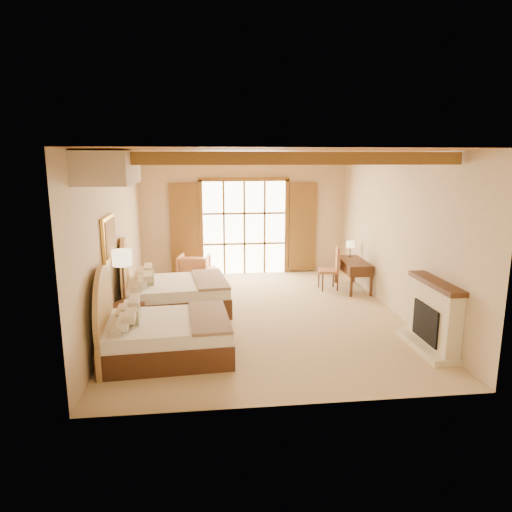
{
  "coord_description": "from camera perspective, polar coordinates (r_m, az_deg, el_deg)",
  "views": [
    {
      "loc": [
        -1.09,
        -8.7,
        3.06
      ],
      "look_at": [
        -0.06,
        0.2,
        1.17
      ],
      "focal_mm": 32.0,
      "sensor_mm": 36.0,
      "label": 1
    }
  ],
  "objects": [
    {
      "name": "ceiling_beams",
      "position": [
        8.76,
        0.54,
        12.07
      ],
      "size": [
        5.39,
        4.6,
        0.18
      ],
      "primitive_type": null,
      "color": "brown",
      "rests_on": "ceiling"
    },
    {
      "name": "french_doors",
      "position": [
        12.32,
        -1.46,
        3.5
      ],
      "size": [
        3.95,
        0.08,
        2.6
      ],
      "color": "white",
      "rests_on": "ground"
    },
    {
      "name": "wall_back",
      "position": [
        12.33,
        -1.5,
        5.14
      ],
      "size": [
        5.5,
        0.0,
        5.5
      ],
      "primitive_type": "plane",
      "rotation": [
        1.57,
        0.0,
        0.0
      ],
      "color": "beige",
      "rests_on": "ground"
    },
    {
      "name": "wall_right",
      "position": [
        9.62,
        17.02,
        2.68
      ],
      "size": [
        0.0,
        7.0,
        7.0
      ],
      "primitive_type": "plane",
      "rotation": [
        1.57,
        0.0,
        -1.57
      ],
      "color": "beige",
      "rests_on": "ground"
    },
    {
      "name": "ceiling",
      "position": [
        8.76,
        0.54,
        12.86
      ],
      "size": [
        7.0,
        7.0,
        0.0
      ],
      "primitive_type": "plane",
      "rotation": [
        3.14,
        0.0,
        0.0
      ],
      "color": "#B97536",
      "rests_on": "ground"
    },
    {
      "name": "painting",
      "position": [
        8.21,
        -17.87,
        2.18
      ],
      "size": [
        0.06,
        0.95,
        0.75
      ],
      "color": "yellow",
      "rests_on": "wall_left"
    },
    {
      "name": "canopy_valance",
      "position": [
        6.82,
        -18.0,
        10.44
      ],
      "size": [
        0.7,
        1.4,
        0.45
      ],
      "primitive_type": "cube",
      "color": "beige",
      "rests_on": "ceiling"
    },
    {
      "name": "ottoman",
      "position": [
        11.51,
        -6.18,
        -2.52
      ],
      "size": [
        0.63,
        0.63,
        0.4
      ],
      "primitive_type": "cube",
      "rotation": [
        0.0,
        0.0,
        0.18
      ],
      "color": "tan",
      "rests_on": "floor"
    },
    {
      "name": "wall_left",
      "position": [
        8.97,
        -17.19,
        2.04
      ],
      "size": [
        0.0,
        7.0,
        7.0
      ],
      "primitive_type": "plane",
      "rotation": [
        1.57,
        0.0,
        1.57
      ],
      "color": "beige",
      "rests_on": "ground"
    },
    {
      "name": "desk",
      "position": [
        11.19,
        12.01,
        -2.19
      ],
      "size": [
        0.59,
        1.32,
        0.71
      ],
      "rotation": [
        0.0,
        0.0,
        -0.02
      ],
      "color": "#4A2618",
      "rests_on": "floor"
    },
    {
      "name": "desk_lamp",
      "position": [
        11.49,
        11.72,
        1.36
      ],
      "size": [
        0.19,
        0.19,
        0.39
      ],
      "color": "#3D2A1F",
      "rests_on": "desk"
    },
    {
      "name": "bed_near",
      "position": [
        7.44,
        -12.23,
        -9.34
      ],
      "size": [
        2.07,
        1.62,
        1.31
      ],
      "rotation": [
        0.0,
        0.0,
        0.06
      ],
      "color": "#4A2618",
      "rests_on": "floor"
    },
    {
      "name": "nightstand",
      "position": [
        8.36,
        -15.92,
        -7.85
      ],
      "size": [
        0.63,
        0.63,
        0.59
      ],
      "primitive_type": "cube",
      "rotation": [
        0.0,
        0.0,
        -0.33
      ],
      "color": "#4A2618",
      "rests_on": "floor"
    },
    {
      "name": "fireplace",
      "position": [
        8.06,
        21.21,
        -7.35
      ],
      "size": [
        0.46,
        1.4,
        1.16
      ],
      "color": "beige",
      "rests_on": "ground"
    },
    {
      "name": "floor_lamp",
      "position": [
        8.19,
        -16.37,
        -0.86
      ],
      "size": [
        0.33,
        0.33,
        1.55
      ],
      "color": "#3D2A1F",
      "rests_on": "floor"
    },
    {
      "name": "desk_chair",
      "position": [
        11.09,
        9.15,
        -2.5
      ],
      "size": [
        0.54,
        0.53,
        1.04
      ],
      "rotation": [
        0.0,
        0.0,
        -0.19
      ],
      "color": "#AC6B48",
      "rests_on": "floor"
    },
    {
      "name": "bed_far",
      "position": [
        9.51,
        -10.92,
        -4.43
      ],
      "size": [
        2.25,
        1.79,
        1.37
      ],
      "rotation": [
        0.0,
        0.0,
        0.11
      ],
      "color": "#4A2618",
      "rests_on": "floor"
    },
    {
      "name": "armchair",
      "position": [
        11.76,
        -7.74,
        -1.49
      ],
      "size": [
        0.87,
        0.89,
        0.7
      ],
      "primitive_type": "imported",
      "rotation": [
        0.0,
        0.0,
        -3.32
      ],
      "color": "#C07C4E",
      "rests_on": "floor"
    },
    {
      "name": "floor",
      "position": [
        9.28,
        0.5,
        -7.31
      ],
      "size": [
        7.0,
        7.0,
        0.0
      ],
      "primitive_type": "plane",
      "color": "#CFB587",
      "rests_on": "ground"
    }
  ]
}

